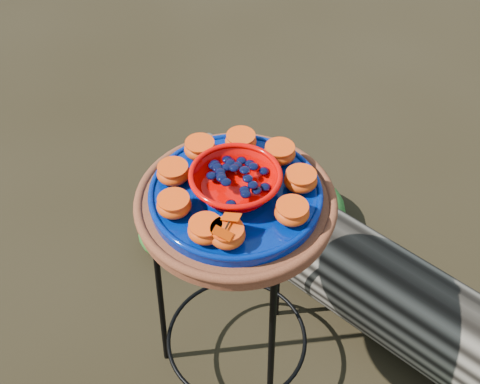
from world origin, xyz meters
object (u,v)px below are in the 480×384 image
Objects in this scene: cobalt_plate at (236,195)px; driftwood_log at (371,282)px; red_bowl at (236,183)px; plant_stand at (236,298)px; terracotta_saucer at (236,205)px.

cobalt_plate is 0.24× the size of driftwood_log.
red_bowl is 0.79m from driftwood_log.
plant_stand is at bearing 0.00° from red_bowl.
cobalt_plate is at bearing 0.00° from plant_stand.
driftwood_log is at bearing 60.95° from plant_stand.
terracotta_saucer is (0.00, 0.00, 0.37)m from plant_stand.
terracotta_saucer is 0.74m from driftwood_log.
terracotta_saucer is 1.17× the size of cobalt_plate.
red_bowl is at bearing 0.00° from plant_stand.
red_bowl is (0.00, 0.00, 0.44)m from plant_stand.
terracotta_saucer is 2.33× the size of red_bowl.
terracotta_saucer is at bearing 0.00° from cobalt_plate.
cobalt_plate is (0.00, 0.00, 0.40)m from plant_stand.
plant_stand reaches higher than driftwood_log.
driftwood_log is at bearing 60.95° from red_bowl.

